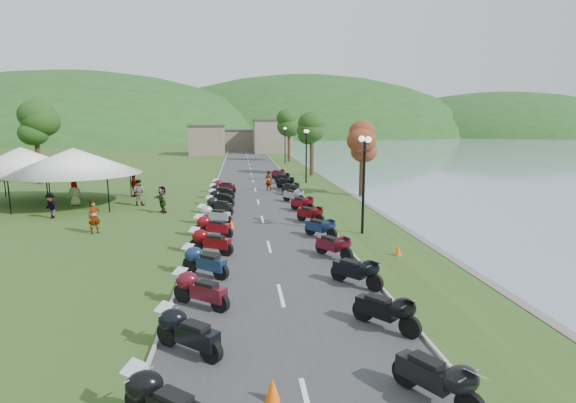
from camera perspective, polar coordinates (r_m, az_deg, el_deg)
name	(u,v)px	position (r m, az deg, el deg)	size (l,w,h in m)	color
road	(253,181)	(44.60, -4.45, 2.62)	(7.00, 120.00, 0.02)	#38383B
hills_backdrop	(242,135)	(204.30, -5.85, 8.37)	(360.00, 120.00, 76.00)	#285621
far_building	(236,139)	(89.28, -6.67, 7.89)	(18.00, 16.00, 5.00)	#776C5D
moto_row_left	(210,242)	(20.04, -9.89, -5.13)	(2.60, 37.15, 1.10)	#331411
moto_row_right	(309,214)	(25.83, 2.73, -1.57)	(2.60, 43.01, 1.10)	#331411
vendor_tent_main	(75,177)	(34.67, -25.41, 2.87)	(6.02, 6.02, 4.00)	white
vendor_tent_side	(23,175)	(37.64, -30.59, 2.94)	(5.28, 5.28, 4.00)	white
tree_lakeside	(363,153)	(35.57, 9.46, 6.12)	(2.44, 2.44, 6.79)	#264D18
pedestrian_a	(95,233)	(25.65, -23.26, -3.73)	(0.64, 0.47, 1.76)	slate
pedestrian_b	(139,205)	(33.09, -18.38, -0.47)	(0.90, 0.49, 1.84)	slate
pedestrian_c	(52,218)	(30.71, -27.79, -1.91)	(0.99, 0.41, 1.53)	slate
traffic_cone_near	(273,390)	(10.11, -1.96, -22.79)	(0.34, 0.34, 0.52)	#F2590C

